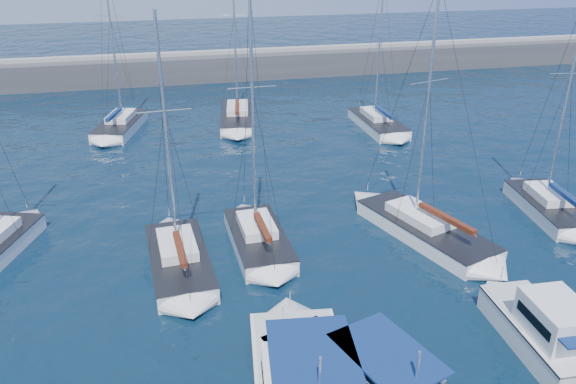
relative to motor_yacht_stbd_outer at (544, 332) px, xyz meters
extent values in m
plane|color=black|center=(-8.35, 3.50, -0.94)|extent=(220.00, 220.00, 0.00)
cube|color=#424244|center=(-8.35, 55.50, 0.06)|extent=(160.00, 6.00, 4.00)
cube|color=gray|center=(-8.35, 55.50, 2.26)|extent=(160.00, 1.20, 0.50)
cube|color=white|center=(-11.24, -2.76, 2.31)|extent=(2.91, 3.54, 0.90)
cube|color=navy|center=(-11.24, -2.76, 3.31)|extent=(3.28, 4.04, 0.08)
cube|color=white|center=(-8.89, -3.30, 2.31)|extent=(2.97, 3.62, 0.90)
cube|color=navy|center=(-8.89, -3.30, 3.31)|extent=(3.35, 4.13, 0.08)
cube|color=white|center=(0.01, 0.26, -0.54)|extent=(2.85, 6.48, 1.60)
cube|color=#262628|center=(0.01, 0.26, 0.21)|extent=(2.90, 6.48, 0.08)
cube|color=white|center=(-0.03, -0.52, 1.06)|extent=(2.29, 3.05, 1.60)
cube|color=black|center=(-0.03, -0.52, 1.14)|extent=(2.30, 2.47, 0.45)
cube|color=navy|center=(-0.09, -1.68, 1.36)|extent=(2.11, 2.04, 0.07)
cube|color=white|center=(-15.06, 10.30, -0.64)|extent=(3.50, 7.97, 1.30)
cube|color=#262628|center=(-15.06, 10.30, -0.01)|extent=(3.56, 7.97, 0.06)
cube|color=white|center=(-15.09, 10.79, 0.31)|extent=(2.17, 3.53, 0.55)
cylinder|color=silver|center=(-15.11, 11.08, 6.53)|extent=(0.18, 0.18, 12.04)
cylinder|color=silver|center=(-14.98, 9.13, 0.86)|extent=(0.37, 3.89, 0.12)
cube|color=#532010|center=(-14.97, 9.03, 1.01)|extent=(0.58, 3.52, 0.28)
cube|color=white|center=(-10.44, 11.58, -0.64)|extent=(3.10, 7.26, 1.30)
cube|color=#262628|center=(-10.44, 11.58, -0.01)|extent=(3.16, 7.26, 0.06)
cube|color=white|center=(-10.45, 12.03, 0.31)|extent=(1.97, 3.19, 0.55)
cylinder|color=silver|center=(-10.46, 12.29, 7.04)|extent=(0.18, 0.18, 13.07)
cylinder|color=silver|center=(-10.41, 10.50, 0.86)|extent=(0.22, 3.59, 0.12)
cube|color=#532010|center=(-10.41, 10.40, 1.01)|extent=(0.44, 3.24, 0.28)
cube|color=white|center=(-0.46, 10.48, -0.64)|extent=(5.79, 9.83, 1.30)
cube|color=#262628|center=(-0.46, 10.48, -0.01)|extent=(5.85, 9.85, 0.06)
cube|color=white|center=(-0.64, 11.04, 0.31)|extent=(3.16, 4.50, 0.55)
cylinder|color=silver|center=(-0.74, 11.37, 7.04)|extent=(0.18, 0.18, 13.07)
cylinder|color=silver|center=(-0.03, 9.15, 0.86)|extent=(1.53, 4.48, 0.12)
cube|color=#532010|center=(0.00, 9.05, 1.01)|extent=(1.61, 4.10, 0.28)
cube|color=white|center=(8.83, 11.45, -0.64)|extent=(3.98, 7.59, 1.30)
cube|color=#262628|center=(8.83, 11.45, -0.01)|extent=(4.03, 7.60, 0.06)
cube|color=white|center=(8.89, 11.90, 0.31)|extent=(2.37, 3.41, 0.55)
cylinder|color=silver|center=(8.93, 12.17, 6.85)|extent=(0.18, 0.18, 12.69)
cylinder|color=silver|center=(8.68, 10.37, 0.86)|extent=(0.62, 3.60, 0.12)
cube|color=navy|center=(8.66, 10.28, 1.01)|extent=(0.80, 3.28, 0.28)
cube|color=white|center=(-19.01, 35.89, -0.64)|extent=(5.06, 8.63, 1.30)
cube|color=#262628|center=(-19.01, 35.89, -0.01)|extent=(5.11, 8.65, 0.06)
cube|color=white|center=(-18.88, 36.38, 0.31)|extent=(2.83, 3.95, 0.55)
cylinder|color=silver|center=(-18.80, 36.68, 7.83)|extent=(0.18, 0.18, 14.64)
cylinder|color=silver|center=(-19.34, 34.72, 0.86)|extent=(1.20, 3.95, 0.12)
cube|color=navy|center=(-19.37, 34.62, 1.01)|extent=(1.31, 3.62, 0.28)
cube|color=white|center=(-7.94, 36.07, -0.64)|extent=(4.56, 10.12, 1.30)
cube|color=#262628|center=(-7.94, 36.07, -0.01)|extent=(4.62, 10.13, 0.06)
cube|color=white|center=(-7.84, 36.68, 0.31)|extent=(2.65, 4.53, 0.55)
cylinder|color=silver|center=(-7.79, 37.04, 7.58)|extent=(0.18, 0.18, 14.14)
cylinder|color=silver|center=(-8.16, 34.63, 0.86)|extent=(0.87, 4.84, 0.12)
cube|color=#532010|center=(-8.18, 34.53, 1.01)|extent=(1.02, 4.39, 0.28)
cube|color=white|center=(4.62, 31.00, -0.64)|extent=(3.06, 8.44, 1.30)
cube|color=#262628|center=(4.62, 31.00, -0.01)|extent=(3.12, 8.44, 0.06)
cube|color=white|center=(4.62, 31.53, 0.31)|extent=(1.97, 3.70, 0.55)
cylinder|color=silver|center=(4.62, 31.85, 6.58)|extent=(0.18, 0.18, 12.16)
cylinder|color=silver|center=(4.63, 29.74, 0.86)|extent=(0.15, 4.21, 0.12)
cube|color=navy|center=(4.63, 29.64, 1.01)|extent=(0.38, 3.79, 0.28)
camera|label=1|loc=(-15.32, -16.50, 15.56)|focal=35.00mm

